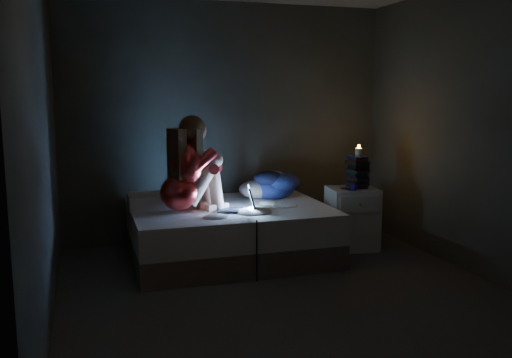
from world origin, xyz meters
name	(u,v)px	position (x,y,z in m)	size (l,w,h in m)	color
floor	(287,295)	(0.00, 0.00, -0.01)	(3.60, 3.80, 0.02)	#2B2826
wall_back	(227,123)	(0.00, 1.91, 1.30)	(3.60, 0.02, 2.60)	#32362F
wall_front	(438,166)	(0.00, -1.91, 1.30)	(3.60, 0.02, 2.60)	#32362F
wall_left	(41,141)	(-1.81, 0.00, 1.30)	(0.02, 3.80, 2.60)	#32362F
wall_right	(481,130)	(1.81, 0.00, 1.30)	(0.02, 3.80, 2.60)	#32362F
bed	(230,232)	(-0.19, 1.10, 0.26)	(1.90, 1.43, 0.52)	beige
pillow	(153,201)	(-0.91, 1.27, 0.59)	(0.48, 0.34, 0.14)	white
woman	(179,165)	(-0.70, 0.94, 0.98)	(0.56, 0.37, 0.91)	maroon
laptop	(235,198)	(-0.20, 0.86, 0.65)	(0.36, 0.25, 0.25)	black
clothes_pile	(272,183)	(0.36, 1.42, 0.68)	(0.52, 0.41, 0.31)	navy
nightstand	(352,218)	(1.13, 1.05, 0.32)	(0.48, 0.43, 0.65)	silver
book_stack	(358,171)	(1.18, 1.06, 0.82)	(0.19, 0.25, 0.34)	black
candle	(359,151)	(1.18, 1.06, 1.03)	(0.07, 0.07, 0.08)	beige
phone	(349,189)	(1.04, 0.98, 0.65)	(0.07, 0.14, 0.01)	black
blue_orb	(356,187)	(1.08, 0.90, 0.69)	(0.08, 0.08, 0.08)	navy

